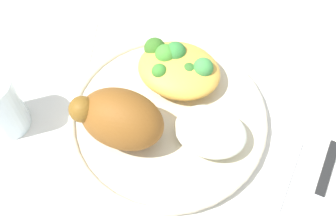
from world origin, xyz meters
name	(u,v)px	position (x,y,z in m)	size (l,w,h in m)	color
ground_plane	(168,122)	(0.00, 0.00, 0.00)	(2.00, 2.00, 0.00)	silver
plate	(168,119)	(0.00, 0.00, 0.01)	(0.27, 0.27, 0.02)	beige
roasted_chicken	(120,119)	(0.05, 0.04, 0.06)	(0.12, 0.07, 0.08)	brown
rice_pile	(210,131)	(-0.06, 0.01, 0.04)	(0.09, 0.07, 0.03)	silver
mac_cheese_with_broccoli	(178,67)	(0.01, -0.06, 0.04)	(0.11, 0.09, 0.05)	gold
fork	(284,191)	(-0.17, 0.04, 0.00)	(0.03, 0.14, 0.01)	#B2B2B7
knife	(320,194)	(-0.21, 0.03, 0.00)	(0.03, 0.19, 0.01)	black
napkin	(65,28)	(0.20, -0.10, 0.00)	(0.10, 0.12, 0.00)	white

